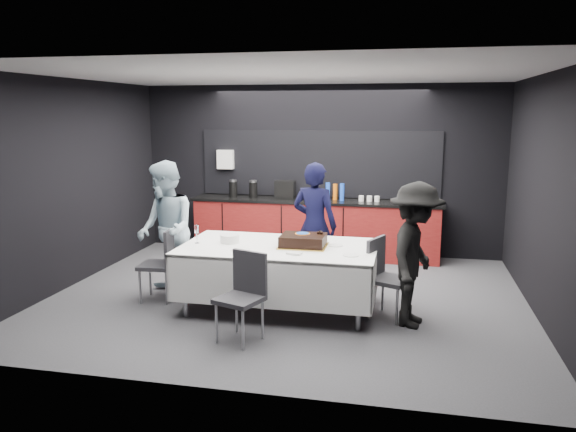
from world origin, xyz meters
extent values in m
plane|color=#424247|center=(0.00, 0.00, 0.00)|extent=(6.00, 6.00, 0.00)
cube|color=white|center=(0.00, 0.00, 2.80)|extent=(6.00, 5.00, 0.04)
cube|color=black|center=(0.00, 2.50, 1.40)|extent=(6.00, 0.04, 2.80)
cube|color=black|center=(0.00, -2.50, 1.40)|extent=(6.00, 0.04, 2.80)
cube|color=black|center=(-3.00, 0.00, 1.40)|extent=(0.04, 5.00, 2.80)
cube|color=black|center=(3.00, 0.00, 1.40)|extent=(0.04, 5.00, 2.80)
cube|color=maroon|center=(0.00, 2.20, 0.45)|extent=(4.00, 0.60, 0.90)
cube|color=black|center=(0.00, 2.20, 0.92)|extent=(4.10, 0.64, 0.04)
cube|color=black|center=(0.00, 2.48, 1.50)|extent=(4.00, 0.03, 1.10)
cube|color=white|center=(-1.60, 2.43, 1.55)|extent=(0.28, 0.12, 0.32)
cylinder|color=black|center=(-1.40, 2.20, 1.07)|extent=(0.14, 0.14, 0.26)
cylinder|color=black|center=(-1.05, 2.20, 1.07)|extent=(0.14, 0.14, 0.26)
cube|color=black|center=(-0.50, 2.20, 1.09)|extent=(0.32, 0.24, 0.30)
cylinder|color=blue|center=(0.20, 2.25, 1.08)|extent=(0.07, 0.07, 0.28)
cylinder|color=orange|center=(0.32, 2.25, 1.07)|extent=(0.07, 0.07, 0.26)
cylinder|color=blue|center=(0.44, 2.18, 1.08)|extent=(0.07, 0.07, 0.28)
cylinder|color=white|center=(0.75, 2.20, 0.98)|extent=(0.08, 0.08, 0.09)
cylinder|color=white|center=(0.88, 2.20, 0.98)|extent=(0.08, 0.08, 0.09)
cylinder|color=white|center=(1.00, 2.20, 0.98)|extent=(0.08, 0.08, 0.09)
cylinder|color=#99999E|center=(-1.40, 2.20, 1.21)|extent=(0.12, 0.12, 0.03)
cylinder|color=#99999E|center=(-1.05, 2.20, 1.21)|extent=(0.12, 0.12, 0.03)
cylinder|color=#99999E|center=(-1.00, -0.90, 0.38)|extent=(0.06, 0.06, 0.75)
cylinder|color=#99999E|center=(-1.00, 0.10, 0.38)|extent=(0.06, 0.06, 0.75)
cylinder|color=#99999E|center=(1.00, -0.90, 0.38)|extent=(0.06, 0.06, 0.75)
cylinder|color=#99999E|center=(1.00, 0.10, 0.38)|extent=(0.06, 0.06, 0.75)
cube|color=white|center=(0.00, -0.40, 0.76)|extent=(2.32, 1.32, 0.04)
cube|color=white|center=(0.00, -1.05, 0.49)|extent=(2.32, 0.02, 0.55)
cube|color=white|center=(0.00, 0.25, 0.49)|extent=(2.32, 0.02, 0.55)
cube|color=white|center=(-1.15, -0.40, 0.49)|extent=(0.02, 1.32, 0.55)
cube|color=white|center=(1.15, -0.40, 0.49)|extent=(0.02, 1.32, 0.55)
cube|color=gold|center=(0.29, -0.37, 0.79)|extent=(0.56, 0.46, 0.01)
cube|color=black|center=(0.29, -0.37, 0.85)|extent=(0.52, 0.42, 0.11)
cube|color=black|center=(0.29, -0.37, 0.91)|extent=(0.52, 0.42, 0.01)
cylinder|color=orange|center=(0.27, -0.31, 0.92)|extent=(0.18, 0.18, 0.00)
cylinder|color=blue|center=(0.27, -0.31, 0.92)|extent=(0.15, 0.15, 0.01)
sphere|color=black|center=(0.47, -0.25, 0.94)|extent=(0.04, 0.04, 0.04)
sphere|color=black|center=(0.49, -0.29, 0.94)|extent=(0.04, 0.04, 0.04)
sphere|color=black|center=(0.45, -0.29, 0.94)|extent=(0.04, 0.04, 0.04)
cylinder|color=white|center=(-0.63, -0.37, 0.83)|extent=(0.23, 0.23, 0.10)
cylinder|color=white|center=(-0.39, -0.71, 0.78)|extent=(0.22, 0.22, 0.01)
cylinder|color=white|center=(0.66, -0.25, 0.78)|extent=(0.19, 0.19, 0.01)
cylinder|color=white|center=(0.89, -0.68, 0.78)|extent=(0.18, 0.18, 0.01)
cylinder|color=white|center=(0.13, -0.04, 0.78)|extent=(0.20, 0.20, 0.01)
cube|color=white|center=(0.26, -0.77, 0.79)|extent=(0.18, 0.14, 0.03)
cylinder|color=white|center=(-1.01, -0.49, 0.78)|extent=(0.06, 0.06, 0.00)
cylinder|color=white|center=(-1.01, -0.49, 0.84)|extent=(0.01, 0.01, 0.12)
cylinder|color=white|center=(-1.01, -0.49, 0.95)|extent=(0.05, 0.05, 0.10)
cube|color=#2C2C31|center=(-1.57, -0.43, 0.45)|extent=(0.45, 0.45, 0.05)
cube|color=#2C2C31|center=(-1.38, -0.41, 0.70)|extent=(0.07, 0.42, 0.45)
cylinder|color=#99999E|center=(-1.76, -0.27, 0.22)|extent=(0.03, 0.03, 0.44)
cylinder|color=#99999E|center=(-1.73, -0.61, 0.22)|extent=(0.03, 0.03, 0.44)
cylinder|color=#99999E|center=(-1.42, -0.24, 0.22)|extent=(0.03, 0.03, 0.44)
cylinder|color=#99999E|center=(-1.39, -0.58, 0.22)|extent=(0.03, 0.03, 0.44)
cube|color=#2C2C31|center=(1.32, -0.44, 0.45)|extent=(0.55, 0.55, 0.05)
cube|color=#2C2C31|center=(1.15, -0.37, 0.70)|extent=(0.20, 0.40, 0.45)
cylinder|color=#99999E|center=(1.41, -0.67, 0.22)|extent=(0.03, 0.03, 0.44)
cylinder|color=#99999E|center=(1.54, -0.35, 0.22)|extent=(0.03, 0.03, 0.44)
cylinder|color=#99999E|center=(1.10, -0.53, 0.22)|extent=(0.03, 0.03, 0.44)
cylinder|color=#99999E|center=(1.23, -0.22, 0.22)|extent=(0.03, 0.03, 0.44)
cube|color=#2C2C31|center=(-0.17, -1.46, 0.45)|extent=(0.54, 0.54, 0.05)
cube|color=#2C2C31|center=(-0.11, -1.28, 0.70)|extent=(0.41, 0.18, 0.45)
cylinder|color=#99999E|center=(-0.39, -1.56, 0.22)|extent=(0.03, 0.03, 0.44)
cylinder|color=#99999E|center=(-0.07, -1.68, 0.22)|extent=(0.03, 0.03, 0.44)
cylinder|color=#99999E|center=(-0.28, -1.24, 0.22)|extent=(0.03, 0.03, 0.44)
cylinder|color=#99999E|center=(0.04, -1.36, 0.22)|extent=(0.03, 0.03, 0.44)
imported|color=black|center=(0.27, 0.55, 0.85)|extent=(0.70, 0.54, 1.70)
imported|color=#9FBAC8|center=(-1.51, -0.28, 0.88)|extent=(1.05, 1.08, 1.76)
imported|color=black|center=(1.59, -0.61, 0.81)|extent=(0.80, 1.14, 1.61)
camera|label=1|loc=(1.49, -6.75, 2.36)|focal=35.00mm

